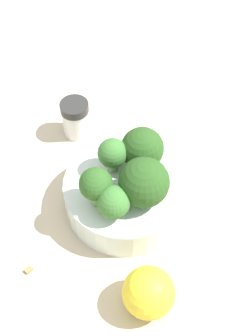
% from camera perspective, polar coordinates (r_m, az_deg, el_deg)
% --- Properties ---
extents(ground_plane, '(3.00, 3.00, 0.00)m').
position_cam_1_polar(ground_plane, '(0.61, -0.00, -4.39)').
color(ground_plane, beige).
extents(bowl, '(0.16, 0.16, 0.05)m').
position_cam_1_polar(bowl, '(0.59, -0.00, -3.18)').
color(bowl, silver).
rests_on(bowl, ground_plane).
extents(broccoli_floret_0, '(0.06, 0.06, 0.06)m').
position_cam_1_polar(broccoli_floret_0, '(0.54, 2.21, -1.79)').
color(broccoli_floret_0, '#84AD66').
rests_on(broccoli_floret_0, bowl).
extents(broccoli_floret_1, '(0.04, 0.04, 0.05)m').
position_cam_1_polar(broccoli_floret_1, '(0.57, -1.64, 1.72)').
color(broccoli_floret_1, '#84AD66').
rests_on(broccoli_floret_1, bowl).
extents(broccoli_floret_2, '(0.04, 0.04, 0.04)m').
position_cam_1_polar(broccoli_floret_2, '(0.53, -1.54, -4.24)').
color(broccoli_floret_2, '#84AD66').
rests_on(broccoli_floret_2, bowl).
extents(broccoli_floret_3, '(0.05, 0.05, 0.05)m').
position_cam_1_polar(broccoli_floret_3, '(0.57, 1.99, 2.35)').
color(broccoli_floret_3, '#84AD66').
rests_on(broccoli_floret_3, bowl).
extents(broccoli_floret_4, '(0.04, 0.04, 0.06)m').
position_cam_1_polar(broccoli_floret_4, '(0.53, -3.69, -2.11)').
color(broccoli_floret_4, '#7A9E5B').
rests_on(broccoli_floret_4, bowl).
extents(pepper_shaker, '(0.04, 0.04, 0.06)m').
position_cam_1_polar(pepper_shaker, '(0.67, -6.17, 6.06)').
color(pepper_shaker, silver).
rests_on(pepper_shaker, ground_plane).
extents(lemon_wedge, '(0.06, 0.06, 0.06)m').
position_cam_1_polar(lemon_wedge, '(0.52, 2.76, -14.93)').
color(lemon_wedge, yellow).
rests_on(lemon_wedge, ground_plane).
extents(almond_crumb_0, '(0.01, 0.01, 0.01)m').
position_cam_1_polar(almond_crumb_0, '(0.54, 0.95, -17.28)').
color(almond_crumb_0, tan).
rests_on(almond_crumb_0, ground_plane).
extents(almond_crumb_1, '(0.01, 0.01, 0.01)m').
position_cam_1_polar(almond_crumb_1, '(0.57, -11.83, -11.96)').
color(almond_crumb_1, '#AD7F4C').
rests_on(almond_crumb_1, ground_plane).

